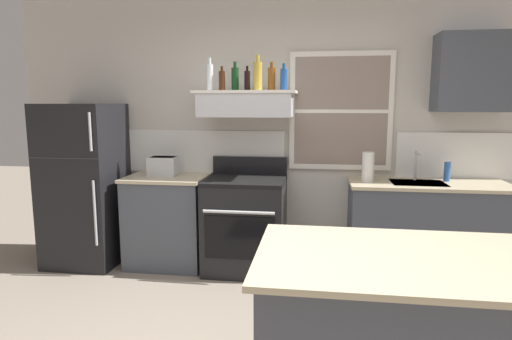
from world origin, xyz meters
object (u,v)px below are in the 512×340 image
bottle_blue_liqueur (284,79)px  paper_towel_roll (368,167)px  stove_range (245,223)px  bottle_amber_wine (272,79)px  bottle_brown_stout (222,81)px  bottle_dark_green_wine (235,79)px  bottle_clear_tall (210,77)px  bottle_balsamic_dark (247,80)px  bottle_champagne_gold_foil (258,76)px  refrigerator (85,185)px  toaster (163,166)px  dish_soap_bottle (447,172)px

bottle_blue_liqueur → paper_towel_roll: 1.14m
stove_range → bottle_amber_wine: (0.24, 0.12, 1.39)m
bottle_brown_stout → bottle_dark_green_wine: (0.12, 0.03, 0.02)m
bottle_brown_stout → bottle_dark_green_wine: bottle_dark_green_wine is taller
bottle_clear_tall → bottle_balsamic_dark: (0.36, 0.01, -0.03)m
bottle_clear_tall → paper_towel_roll: bearing=-2.4°
stove_range → paper_towel_roll: 1.29m
bottle_balsamic_dark → bottle_champagne_gold_foil: size_ratio=0.71×
bottle_blue_liqueur → paper_towel_roll: (0.80, -0.07, -0.81)m
bottle_clear_tall → bottle_brown_stout: (0.12, -0.00, -0.03)m
bottle_clear_tall → bottle_brown_stout: bottle_clear_tall is taller
bottle_brown_stout → bottle_balsamic_dark: size_ratio=1.00×
bottle_brown_stout → bottle_balsamic_dark: (0.24, 0.01, 0.00)m
refrigerator → paper_towel_roll: bearing=1.2°
bottle_blue_liqueur → refrigerator: bearing=-176.2°
toaster → refrigerator: bearing=-173.9°
toaster → bottle_brown_stout: 1.03m
bottle_dark_green_wine → toaster: bearing=-174.7°
stove_range → paper_towel_roll: paper_towel_roll is taller
stove_range → bottle_balsamic_dark: bearing=87.4°
refrigerator → bottle_champagne_gold_foil: 2.07m
refrigerator → bottle_balsamic_dark: bottle_balsamic_dark is taller
bottle_clear_tall → bottle_dark_green_wine: (0.24, 0.03, -0.02)m
refrigerator → bottle_balsamic_dark: size_ratio=6.95×
bottle_champagne_gold_foil → dish_soap_bottle: 1.98m
toaster → bottle_amber_wine: 1.37m
bottle_champagne_gold_foil → bottle_amber_wine: bearing=29.7°
stove_range → dish_soap_bottle: size_ratio=6.06×
refrigerator → bottle_amber_wine: 2.16m
bottle_dark_green_wine → refrigerator: bearing=-174.3°
bottle_clear_tall → bottle_blue_liqueur: (0.71, 0.01, -0.03)m
bottle_champagne_gold_foil → bottle_blue_liqueur: size_ratio=1.29×
toaster → bottle_amber_wine: (1.08, 0.06, 0.85)m
bottle_brown_stout → bottle_balsamic_dark: bearing=1.9°
bottle_clear_tall → bottle_dark_green_wine: size_ratio=1.14×
stove_range → bottle_dark_green_wine: bottle_dark_green_wine is taller
bottle_balsamic_dark → dish_soap_bottle: size_ratio=1.30×
bottle_clear_tall → stove_range: bearing=-15.8°
bottle_balsamic_dark → bottle_brown_stout: bearing=-178.1°
bottle_clear_tall → bottle_champagne_gold_foil: bottle_champagne_gold_foil is taller
refrigerator → dish_soap_bottle: (3.53, 0.16, 0.19)m
bottle_balsamic_dark → dish_soap_bottle: bearing=0.9°
refrigerator → bottle_champagne_gold_foil: bearing=2.3°
bottle_balsamic_dark → bottle_champagne_gold_foil: bearing=-27.7°
bottle_clear_tall → bottle_blue_liqueur: size_ratio=1.24×
bottle_clear_tall → bottle_blue_liqueur: bearing=0.6°
refrigerator → dish_soap_bottle: refrigerator is taller
bottle_clear_tall → bottle_amber_wine: bottle_clear_tall is taller
bottle_clear_tall → bottle_balsamic_dark: bearing=0.8°
bottle_blue_liqueur → bottle_balsamic_dark: bearing=-179.7°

